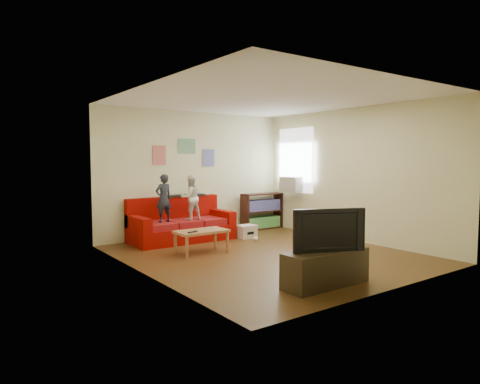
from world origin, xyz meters
TOP-DOWN VIEW (x-y plane):
  - room_shell at (0.00, 0.00)m, footprint 4.52×5.02m
  - sofa at (-0.59, 2.07)m, footprint 2.08×0.95m
  - child_a at (-1.05, 1.90)m, footprint 0.36×0.25m
  - child_b at (-0.45, 1.90)m, footprint 0.44×0.35m
  - coffee_table at (-0.86, 0.77)m, footprint 0.91×0.50m
  - remote at (-1.11, 0.65)m, footprint 0.21×0.13m
  - game_controller at (-0.66, 0.82)m, footprint 0.13×0.05m
  - bookshelf at (1.70, 2.26)m, footprint 1.07×0.32m
  - window at (2.22, 1.65)m, footprint 0.04×1.08m
  - ac_unit at (2.10, 1.65)m, footprint 0.28×0.55m
  - artwork_left at (-0.85, 2.48)m, footprint 0.30×0.01m
  - artwork_center at (-0.20, 2.48)m, footprint 0.42×0.01m
  - artwork_right at (0.35, 2.48)m, footprint 0.30×0.01m
  - file_box at (0.67, 1.49)m, footprint 0.40×0.30m
  - tv_stand at (-0.55, -1.88)m, footprint 1.26×0.42m
  - television at (-0.55, -1.88)m, footprint 0.95×0.50m
  - tissue at (0.61, 1.09)m, footprint 0.10×0.10m

SIDE VIEW (x-z plane):
  - tissue at x=0.61m, z-range 0.00..0.09m
  - file_box at x=0.67m, z-range 0.00..0.28m
  - tv_stand at x=-0.55m, z-range 0.00..0.47m
  - sofa at x=-0.59m, z-range -0.15..0.76m
  - coffee_table at x=-0.86m, z-range 0.15..0.56m
  - bookshelf at x=1.70m, z-range -0.05..0.81m
  - remote at x=-1.11m, z-range 0.41..0.43m
  - game_controller at x=-0.66m, z-range 0.41..0.44m
  - television at x=-0.55m, z-range 0.47..1.03m
  - child_b at x=-0.45m, z-range 0.44..1.35m
  - child_a at x=-1.05m, z-range 0.44..1.38m
  - ac_unit at x=2.10m, z-range 0.91..1.26m
  - room_shell at x=0.00m, z-range -0.01..2.71m
  - window at x=2.22m, z-range 0.90..2.38m
  - artwork_right at x=0.35m, z-range 1.51..1.89m
  - artwork_left at x=-0.85m, z-range 1.55..1.95m
  - artwork_center at x=-0.20m, z-range 1.79..2.11m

